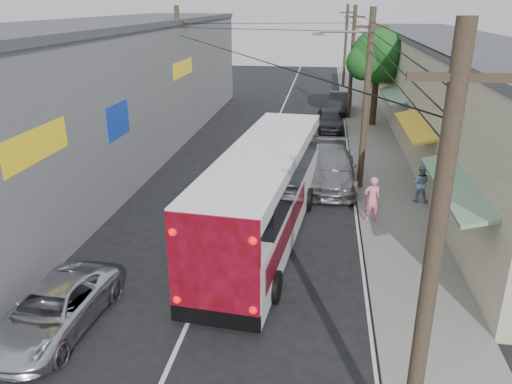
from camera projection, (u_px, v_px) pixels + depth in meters
The scene contains 13 objects.
ground at pixel (168, 367), 11.91m from camera, with size 120.00×120.00×0.00m, color black.
sidewalk at pixel (375, 148), 29.58m from camera, with size 3.00×80.00×0.12m, color slate.
building_right at pixel (453, 92), 29.75m from camera, with size 7.09×40.00×6.25m.
building_left at pixel (114, 87), 28.35m from camera, with size 7.20×36.00×7.25m.
utility_poles at pixel (321, 77), 28.86m from camera, with size 11.80×45.28×8.00m.
street_tree at pixel (379, 58), 33.45m from camera, with size 4.40×4.00×6.60m.
coach_bus at pixel (265, 192), 17.97m from camera, with size 3.65×12.03×3.42m.
jeepney at pixel (53, 310), 13.05m from camera, with size 2.05×4.45×1.24m, color silver.
parked_suv at pixel (330, 168), 23.51m from camera, with size 2.37×5.83×1.69m, color gray.
parked_car_mid at pixel (330, 119), 33.83m from camera, with size 1.69×4.20×1.43m, color #26262B.
parked_car_far at pixel (340, 103), 39.04m from camera, with size 1.65×4.72×1.56m, color #222127.
pedestrian_near at pixel (372, 199), 19.28m from camera, with size 0.66×0.44×1.82m, color pink.
pedestrian_far at pixel (420, 183), 21.22m from camera, with size 0.80×0.62×1.64m, color #88A7C6.
Camera 1 is at (3.39, -9.26, 8.17)m, focal length 35.00 mm.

